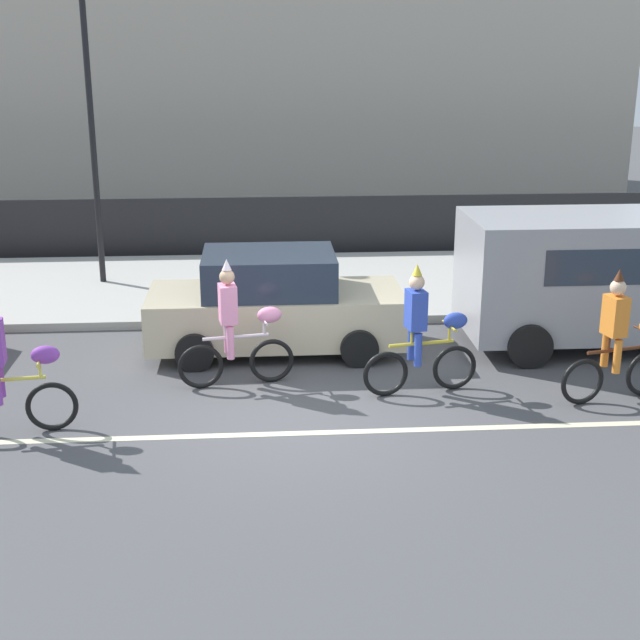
{
  "coord_description": "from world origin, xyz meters",
  "views": [
    {
      "loc": [
        -0.52,
        -11.05,
        4.9
      ],
      "look_at": [
        0.34,
        1.2,
        1.0
      ],
      "focal_mm": 50.0,
      "sensor_mm": 36.0,
      "label": 1
    }
  ],
  "objects_px": {
    "parade_cyclist_orange": "(619,343)",
    "parked_van_grey": "(622,270)",
    "parade_cyclist_pink": "(237,331)",
    "parked_car_beige": "(274,304)",
    "street_lamp_post": "(89,88)",
    "parade_cyclist_cobalt": "(423,337)",
    "parade_cyclist_purple": "(7,373)"
  },
  "relations": [
    {
      "from": "parade_cyclist_orange",
      "to": "parked_car_beige",
      "type": "height_order",
      "value": "parade_cyclist_orange"
    },
    {
      "from": "parade_cyclist_orange",
      "to": "parked_car_beige",
      "type": "relative_size",
      "value": 0.47
    },
    {
      "from": "parade_cyclist_pink",
      "to": "parked_car_beige",
      "type": "distance_m",
      "value": 1.62
    },
    {
      "from": "parade_cyclist_cobalt",
      "to": "parked_car_beige",
      "type": "height_order",
      "value": "parade_cyclist_cobalt"
    },
    {
      "from": "parade_cyclist_purple",
      "to": "street_lamp_post",
      "type": "relative_size",
      "value": 0.33
    },
    {
      "from": "street_lamp_post",
      "to": "parade_cyclist_orange",
      "type": "bearing_deg",
      "value": -38.43
    },
    {
      "from": "parade_cyclist_purple",
      "to": "parade_cyclist_orange",
      "type": "xyz_separation_m",
      "value": [
        8.21,
        0.56,
        0.0
      ]
    },
    {
      "from": "parked_van_grey",
      "to": "parade_cyclist_cobalt",
      "type": "bearing_deg",
      "value": -152.22
    },
    {
      "from": "parade_cyclist_pink",
      "to": "parked_van_grey",
      "type": "height_order",
      "value": "parked_van_grey"
    },
    {
      "from": "parked_van_grey",
      "to": "parked_car_beige",
      "type": "distance_m",
      "value": 5.72
    },
    {
      "from": "parade_cyclist_pink",
      "to": "parked_car_beige",
      "type": "relative_size",
      "value": 0.47
    },
    {
      "from": "parade_cyclist_orange",
      "to": "street_lamp_post",
      "type": "height_order",
      "value": "street_lamp_post"
    },
    {
      "from": "parade_cyclist_cobalt",
      "to": "parked_car_beige",
      "type": "relative_size",
      "value": 0.47
    },
    {
      "from": "parade_cyclist_purple",
      "to": "parade_cyclist_cobalt",
      "type": "xyz_separation_m",
      "value": [
        5.53,
        1.02,
        0.0
      ]
    },
    {
      "from": "street_lamp_post",
      "to": "parade_cyclist_cobalt",
      "type": "bearing_deg",
      "value": -47.68
    },
    {
      "from": "parade_cyclist_purple",
      "to": "parked_car_beige",
      "type": "distance_m",
      "value": 4.59
    },
    {
      "from": "street_lamp_post",
      "to": "parked_car_beige",
      "type": "bearing_deg",
      "value": -49.72
    },
    {
      "from": "parade_cyclist_orange",
      "to": "parked_van_grey",
      "type": "xyz_separation_m",
      "value": [
        0.95,
        2.37,
        0.44
      ]
    },
    {
      "from": "parade_cyclist_pink",
      "to": "parked_van_grey",
      "type": "relative_size",
      "value": 0.38
    },
    {
      "from": "parade_cyclist_cobalt",
      "to": "parked_van_grey",
      "type": "relative_size",
      "value": 0.38
    },
    {
      "from": "parade_cyclist_purple",
      "to": "street_lamp_post",
      "type": "bearing_deg",
      "value": 89.65
    },
    {
      "from": "parade_cyclist_purple",
      "to": "street_lamp_post",
      "type": "xyz_separation_m",
      "value": [
        0.04,
        7.04,
        3.15
      ]
    },
    {
      "from": "parade_cyclist_pink",
      "to": "parade_cyclist_purple",
      "type": "bearing_deg",
      "value": -152.51
    },
    {
      "from": "parade_cyclist_cobalt",
      "to": "street_lamp_post",
      "type": "height_order",
      "value": "street_lamp_post"
    },
    {
      "from": "parade_cyclist_pink",
      "to": "parked_van_grey",
      "type": "distance_m",
      "value": 6.45
    },
    {
      "from": "parade_cyclist_purple",
      "to": "parked_car_beige",
      "type": "height_order",
      "value": "parade_cyclist_purple"
    },
    {
      "from": "parade_cyclist_purple",
      "to": "parked_car_beige",
      "type": "relative_size",
      "value": 0.47
    },
    {
      "from": "parade_cyclist_purple",
      "to": "parade_cyclist_pink",
      "type": "height_order",
      "value": "same"
    },
    {
      "from": "parked_van_grey",
      "to": "parked_car_beige",
      "type": "relative_size",
      "value": 1.22
    },
    {
      "from": "parade_cyclist_purple",
      "to": "parade_cyclist_pink",
      "type": "bearing_deg",
      "value": 27.49
    },
    {
      "from": "parade_cyclist_orange",
      "to": "street_lamp_post",
      "type": "bearing_deg",
      "value": 141.57
    },
    {
      "from": "parked_car_beige",
      "to": "parked_van_grey",
      "type": "bearing_deg",
      "value": -0.77
    }
  ]
}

